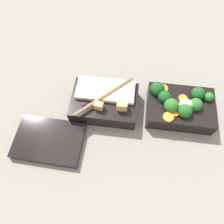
% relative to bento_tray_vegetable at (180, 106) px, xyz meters
% --- Properties ---
extents(ground_plane, '(3.00, 3.00, 0.00)m').
position_rel_bento_tray_vegetable_xyz_m(ground_plane, '(0.11, 0.01, -0.03)').
color(ground_plane, gray).
extents(bento_tray_vegetable, '(0.18, 0.13, 0.08)m').
position_rel_bento_tray_vegetable_xyz_m(bento_tray_vegetable, '(0.00, 0.00, 0.00)').
color(bento_tray_vegetable, black).
rests_on(bento_tray_vegetable, ground_plane).
extents(bento_tray_rice, '(0.18, 0.14, 0.08)m').
position_rel_bento_tray_vegetable_xyz_m(bento_tray_rice, '(0.21, 0.01, -0.00)').
color(bento_tray_rice, black).
rests_on(bento_tray_rice, ground_plane).
extents(bento_lid, '(0.18, 0.13, 0.02)m').
position_rel_bento_tray_vegetable_xyz_m(bento_lid, '(0.34, 0.14, -0.02)').
color(bento_lid, black).
rests_on(bento_lid, ground_plane).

